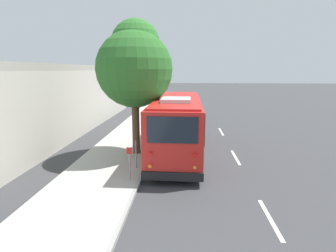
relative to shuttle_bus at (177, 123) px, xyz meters
name	(u,v)px	position (x,y,z in m)	size (l,w,h in m)	color
ground_plane	(186,151)	(0.54, -0.50, -1.78)	(160.00, 160.00, 0.00)	#3D3D3F
sidewalk_slab	(122,148)	(0.54, 3.27, -1.70)	(80.00, 3.51, 0.15)	#B2AFA8
curb_strip	(153,149)	(0.54, 1.45, -1.70)	(80.00, 0.14, 0.15)	#9D9A94
shuttle_bus	(177,123)	(0.00, 0.00, 0.00)	(8.95, 2.72, 3.32)	red
parked_sedan_blue	(177,115)	(9.63, 0.33, -1.18)	(4.19, 1.94, 1.29)	navy
parked_sedan_tan	(180,104)	(16.89, 0.23, -1.18)	(4.46, 1.92, 1.29)	tan
street_tree	(135,64)	(-0.36, 2.23, 3.16)	(3.97, 3.97, 7.11)	brown
sign_post_near	(130,163)	(-4.11, 1.81, -0.90)	(0.06, 0.22, 1.41)	gray
sign_post_far	(136,154)	(-2.72, 1.81, -0.96)	(0.06, 0.06, 1.33)	gray
fire_hydrant	(155,121)	(6.50, 2.03, -1.22)	(0.22, 0.22, 0.81)	#99999E
building_backdrop	(48,100)	(5.81, 10.46, 0.53)	(23.85, 7.08, 5.00)	beige
lane_stripe_behind	(270,219)	(-6.45, -3.20, -1.77)	(2.40, 0.14, 0.01)	silver
lane_stripe_mid	(236,157)	(-0.45, -3.20, -1.77)	(2.40, 0.14, 0.01)	silver
lane_stripe_ahead	(221,132)	(5.55, -3.20, -1.77)	(2.40, 0.14, 0.01)	silver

